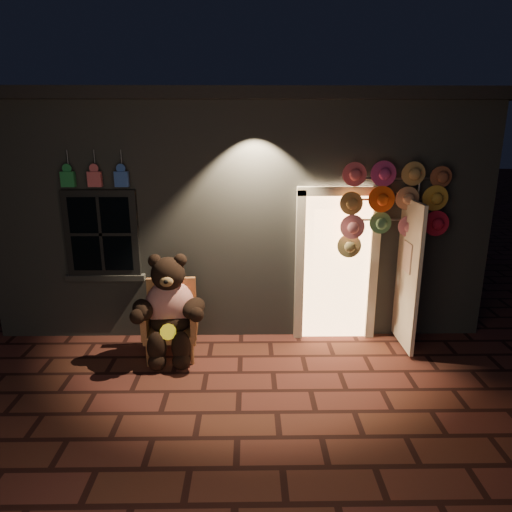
{
  "coord_description": "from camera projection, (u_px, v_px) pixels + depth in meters",
  "views": [
    {
      "loc": [
        0.13,
        -4.68,
        2.94
      ],
      "look_at": [
        0.21,
        1.0,
        1.35
      ],
      "focal_mm": 32.0,
      "sensor_mm": 36.0,
      "label": 1
    }
  ],
  "objects": [
    {
      "name": "wicker_armchair",
      "position": [
        171.0,
        318.0,
        6.08
      ],
      "size": [
        0.73,
        0.67,
        1.0
      ],
      "rotation": [
        0.0,
        0.0,
        0.07
      ],
      "color": "#B07344",
      "rests_on": "ground"
    },
    {
      "name": "teddy_bear",
      "position": [
        169.0,
        308.0,
        5.9
      ],
      "size": [
        1.02,
        0.82,
        1.41
      ],
      "rotation": [
        0.0,
        0.0,
        0.07
      ],
      "color": "red",
      "rests_on": "ground"
    },
    {
      "name": "shop_building",
      "position": [
        243.0,
        194.0,
        8.67
      ],
      "size": [
        7.3,
        5.95,
        3.51
      ],
      "color": "slate",
      "rests_on": "ground"
    },
    {
      "name": "hat_rack",
      "position": [
        393.0,
        206.0,
        6.03
      ],
      "size": [
        1.42,
        0.22,
        2.51
      ],
      "color": "#59595E",
      "rests_on": "ground"
    },
    {
      "name": "ground",
      "position": [
        239.0,
        391.0,
        5.3
      ],
      "size": [
        60.0,
        60.0,
        0.0
      ],
      "primitive_type": "plane",
      "color": "#572621",
      "rests_on": "ground"
    }
  ]
}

